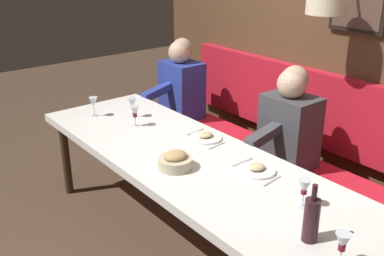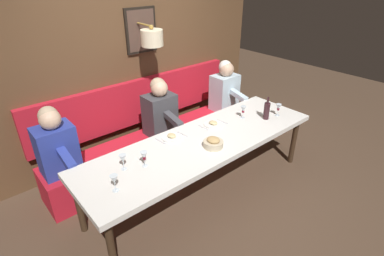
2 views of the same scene
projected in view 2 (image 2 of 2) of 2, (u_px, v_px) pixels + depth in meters
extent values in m
plane|color=#4C3828|center=(203.00, 190.00, 3.79)|extent=(12.00, 12.00, 0.00)
cube|color=silver|center=(204.00, 142.00, 3.45)|extent=(0.90, 2.98, 0.06)
cylinder|color=#352416|center=(294.00, 141.00, 4.19)|extent=(0.07, 0.07, 0.68)
cylinder|color=#352416|center=(111.00, 249.00, 2.60)|extent=(0.07, 0.07, 0.68)
cylinder|color=#352416|center=(254.00, 124.00, 4.66)|extent=(0.07, 0.07, 0.68)
cylinder|color=#352416|center=(79.00, 206.00, 3.07)|extent=(0.07, 0.07, 0.68)
cube|color=red|center=(161.00, 147.00, 4.28)|extent=(0.52, 3.18, 0.45)
cube|color=brown|center=(131.00, 53.00, 4.09)|extent=(0.10, 4.38, 2.90)
cube|color=red|center=(139.00, 101.00, 4.35)|extent=(0.10, 3.18, 0.64)
cube|color=black|center=(141.00, 30.00, 3.99)|extent=(0.04, 0.46, 0.58)
cube|color=#4C382D|center=(142.00, 31.00, 3.98)|extent=(0.01, 0.40, 0.52)
cylinder|color=#A37F38|center=(143.00, 24.00, 3.81)|extent=(0.35, 0.02, 0.02)
cylinder|color=beige|center=(152.00, 38.00, 3.76)|extent=(0.28, 0.28, 0.20)
sphere|color=#A37F38|center=(151.00, 27.00, 3.70)|extent=(0.06, 0.06, 0.06)
cube|color=silver|center=(224.00, 92.00, 4.76)|extent=(0.30, 0.40, 0.56)
sphere|color=#D1A889|center=(227.00, 69.00, 4.57)|extent=(0.22, 0.22, 0.22)
sphere|color=silver|center=(225.00, 67.00, 4.57)|extent=(0.20, 0.20, 0.20)
cube|color=silver|center=(238.00, 95.00, 4.55)|extent=(0.33, 0.09, 0.14)
cube|color=#3D3D42|center=(160.00, 114.00, 4.05)|extent=(0.30, 0.40, 0.56)
sphere|color=#D1A889|center=(159.00, 88.00, 3.86)|extent=(0.22, 0.22, 0.22)
sphere|color=tan|center=(158.00, 85.00, 3.86)|extent=(0.20, 0.20, 0.20)
cube|color=#3D3D42|center=(173.00, 119.00, 3.84)|extent=(0.33, 0.09, 0.14)
cube|color=#283893|center=(57.00, 150.00, 3.27)|extent=(0.30, 0.40, 0.56)
sphere|color=#D1A889|center=(50.00, 119.00, 3.08)|extent=(0.22, 0.22, 0.22)
sphere|color=tan|center=(48.00, 116.00, 3.08)|extent=(0.20, 0.20, 0.20)
cube|color=#283893|center=(66.00, 158.00, 3.06)|extent=(0.33, 0.09, 0.14)
cylinder|color=white|center=(213.00, 124.00, 3.76)|extent=(0.24, 0.24, 0.01)
ellipsoid|color=#D1BC84|center=(213.00, 123.00, 3.74)|extent=(0.11, 0.09, 0.04)
cube|color=silver|center=(223.00, 122.00, 3.83)|extent=(0.17, 0.03, 0.01)
cube|color=silver|center=(204.00, 128.00, 3.69)|extent=(0.18, 0.02, 0.01)
cylinder|color=white|center=(172.00, 137.00, 3.47)|extent=(0.24, 0.24, 0.01)
ellipsoid|color=#D1BC84|center=(172.00, 135.00, 3.46)|extent=(0.11, 0.09, 0.04)
cube|color=silver|center=(183.00, 134.00, 3.54)|extent=(0.17, 0.03, 0.01)
cube|color=silver|center=(160.00, 141.00, 3.40)|extent=(0.18, 0.04, 0.01)
cylinder|color=silver|center=(116.00, 190.00, 2.66)|extent=(0.06, 0.06, 0.00)
cylinder|color=silver|center=(115.00, 187.00, 2.64)|extent=(0.01, 0.01, 0.07)
cone|color=silver|center=(114.00, 179.00, 2.61)|extent=(0.07, 0.07, 0.08)
cylinder|color=silver|center=(243.00, 118.00, 3.94)|extent=(0.06, 0.06, 0.00)
cylinder|color=silver|center=(243.00, 115.00, 3.92)|extent=(0.01, 0.01, 0.07)
cone|color=silver|center=(243.00, 109.00, 3.88)|extent=(0.07, 0.07, 0.08)
cylinder|color=maroon|center=(243.00, 112.00, 3.90)|extent=(0.03, 0.03, 0.02)
cylinder|color=silver|center=(145.00, 166.00, 2.99)|extent=(0.06, 0.06, 0.00)
cylinder|color=silver|center=(145.00, 162.00, 2.97)|extent=(0.01, 0.01, 0.07)
cone|color=silver|center=(144.00, 156.00, 2.93)|extent=(0.07, 0.07, 0.08)
cylinder|color=maroon|center=(144.00, 158.00, 2.95)|extent=(0.03, 0.03, 0.03)
cylinder|color=silver|center=(277.00, 115.00, 4.00)|extent=(0.06, 0.06, 0.00)
cylinder|color=silver|center=(278.00, 113.00, 3.98)|extent=(0.01, 0.01, 0.07)
cone|color=silver|center=(278.00, 107.00, 3.94)|extent=(0.07, 0.07, 0.08)
cylinder|color=maroon|center=(278.00, 109.00, 3.96)|extent=(0.03, 0.03, 0.03)
cylinder|color=silver|center=(124.00, 169.00, 2.95)|extent=(0.06, 0.06, 0.00)
cylinder|color=silver|center=(124.00, 165.00, 2.93)|extent=(0.01, 0.01, 0.07)
cone|color=silver|center=(123.00, 159.00, 2.89)|extent=(0.07, 0.07, 0.08)
cylinder|color=#33191E|center=(267.00, 111.00, 3.87)|extent=(0.08, 0.08, 0.22)
cylinder|color=#33191E|center=(268.00, 100.00, 3.79)|extent=(0.03, 0.03, 0.08)
cylinder|color=beige|center=(213.00, 144.00, 3.29)|extent=(0.22, 0.22, 0.07)
ellipsoid|color=tan|center=(213.00, 140.00, 3.27)|extent=(0.15, 0.13, 0.06)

